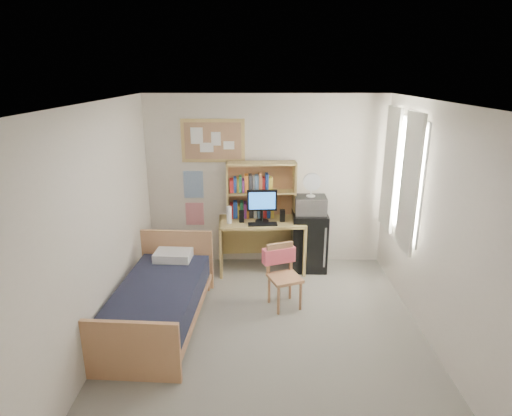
{
  "coord_description": "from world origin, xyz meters",
  "views": [
    {
      "loc": [
        -0.11,
        -4.22,
        2.88
      ],
      "look_at": [
        -0.14,
        1.2,
        1.16
      ],
      "focal_mm": 30.0,
      "sensor_mm": 36.0,
      "label": 1
    }
  ],
  "objects_px": {
    "monitor": "(262,207)",
    "speaker_left": "(242,216)",
    "microwave": "(310,205)",
    "bulletin_board": "(213,141)",
    "desk_chair": "(285,277)",
    "bed": "(159,306)",
    "desk_fan": "(311,186)",
    "speaker_right": "(282,216)",
    "mini_fridge": "(309,241)",
    "desk": "(262,245)"
  },
  "relations": [
    {
      "from": "monitor",
      "to": "speaker_right",
      "type": "height_order",
      "value": "monitor"
    },
    {
      "from": "bulletin_board",
      "to": "desk_fan",
      "type": "relative_size",
      "value": 2.91
    },
    {
      "from": "speaker_left",
      "to": "desk_chair",
      "type": "bearing_deg",
      "value": -64.02
    },
    {
      "from": "microwave",
      "to": "speaker_left",
      "type": "bearing_deg",
      "value": -172.55
    },
    {
      "from": "desk",
      "to": "monitor",
      "type": "height_order",
      "value": "monitor"
    },
    {
      "from": "bulletin_board",
      "to": "desk_chair",
      "type": "height_order",
      "value": "bulletin_board"
    },
    {
      "from": "desk",
      "to": "mini_fridge",
      "type": "bearing_deg",
      "value": 0.69
    },
    {
      "from": "microwave",
      "to": "desk_fan",
      "type": "distance_m",
      "value": 0.29
    },
    {
      "from": "speaker_right",
      "to": "microwave",
      "type": "relative_size",
      "value": 0.38
    },
    {
      "from": "microwave",
      "to": "desk",
      "type": "bearing_deg",
      "value": -176.18
    },
    {
      "from": "speaker_right",
      "to": "desk_fan",
      "type": "xyz_separation_m",
      "value": [
        0.42,
        0.08,
        0.43
      ]
    },
    {
      "from": "speaker_right",
      "to": "desk_fan",
      "type": "bearing_deg",
      "value": 6.62
    },
    {
      "from": "bulletin_board",
      "to": "speaker_left",
      "type": "distance_m",
      "value": 1.2
    },
    {
      "from": "bed",
      "to": "speaker_right",
      "type": "xyz_separation_m",
      "value": [
        1.52,
        1.51,
        0.62
      ]
    },
    {
      "from": "bulletin_board",
      "to": "bed",
      "type": "distance_m",
      "value": 2.55
    },
    {
      "from": "mini_fridge",
      "to": "microwave",
      "type": "height_order",
      "value": "microwave"
    },
    {
      "from": "bulletin_board",
      "to": "desk_chair",
      "type": "relative_size",
      "value": 1.15
    },
    {
      "from": "monitor",
      "to": "desk_fan",
      "type": "distance_m",
      "value": 0.78
    },
    {
      "from": "desk",
      "to": "bed",
      "type": "distance_m",
      "value": 1.98
    },
    {
      "from": "monitor",
      "to": "speaker_right",
      "type": "distance_m",
      "value": 0.33
    },
    {
      "from": "speaker_right",
      "to": "speaker_left",
      "type": "bearing_deg",
      "value": -180.0
    },
    {
      "from": "desk_chair",
      "to": "desk_fan",
      "type": "xyz_separation_m",
      "value": [
        0.43,
        1.14,
        0.9
      ]
    },
    {
      "from": "desk",
      "to": "speaker_left",
      "type": "xyz_separation_m",
      "value": [
        -0.3,
        -0.08,
        0.48
      ]
    },
    {
      "from": "mini_fridge",
      "to": "speaker_right",
      "type": "bearing_deg",
      "value": -166.04
    },
    {
      "from": "bulletin_board",
      "to": "desk_fan",
      "type": "bearing_deg",
      "value": -11.15
    },
    {
      "from": "monitor",
      "to": "desk_fan",
      "type": "height_order",
      "value": "desk_fan"
    },
    {
      "from": "desk",
      "to": "mini_fridge",
      "type": "height_order",
      "value": "mini_fridge"
    },
    {
      "from": "desk",
      "to": "mini_fridge",
      "type": "relative_size",
      "value": 1.43
    },
    {
      "from": "bulletin_board",
      "to": "bed",
      "type": "height_order",
      "value": "bulletin_board"
    },
    {
      "from": "bulletin_board",
      "to": "bed",
      "type": "relative_size",
      "value": 0.5
    },
    {
      "from": "speaker_left",
      "to": "microwave",
      "type": "relative_size",
      "value": 0.38
    },
    {
      "from": "desk_chair",
      "to": "microwave",
      "type": "relative_size",
      "value": 1.8
    },
    {
      "from": "bulletin_board",
      "to": "desk_chair",
      "type": "distance_m",
      "value": 2.31
    },
    {
      "from": "desk_chair",
      "to": "speaker_left",
      "type": "height_order",
      "value": "speaker_left"
    },
    {
      "from": "speaker_right",
      "to": "desk_fan",
      "type": "height_order",
      "value": "desk_fan"
    },
    {
      "from": "monitor",
      "to": "speaker_left",
      "type": "height_order",
      "value": "monitor"
    },
    {
      "from": "desk_chair",
      "to": "monitor",
      "type": "bearing_deg",
      "value": 84.02
    },
    {
      "from": "mini_fridge",
      "to": "bed",
      "type": "height_order",
      "value": "mini_fridge"
    },
    {
      "from": "bed",
      "to": "desk_fan",
      "type": "xyz_separation_m",
      "value": [
        1.94,
        1.58,
        1.05
      ]
    },
    {
      "from": "monitor",
      "to": "speaker_right",
      "type": "relative_size",
      "value": 2.66
    },
    {
      "from": "bulletin_board",
      "to": "speaker_left",
      "type": "relative_size",
      "value": 5.46
    },
    {
      "from": "monitor",
      "to": "microwave",
      "type": "xyz_separation_m",
      "value": [
        0.72,
        0.1,
        -0.01
      ]
    },
    {
      "from": "bulletin_board",
      "to": "speaker_right",
      "type": "bearing_deg",
      "value": -19.36
    },
    {
      "from": "desk_chair",
      "to": "mini_fridge",
      "type": "xyz_separation_m",
      "value": [
        0.43,
        1.16,
        0.03
      ]
    },
    {
      "from": "desk_chair",
      "to": "bed",
      "type": "xyz_separation_m",
      "value": [
        -1.51,
        -0.45,
        -0.15
      ]
    },
    {
      "from": "desk",
      "to": "microwave",
      "type": "xyz_separation_m",
      "value": [
        0.72,
        0.04,
        0.62
      ]
    },
    {
      "from": "speaker_right",
      "to": "desk",
      "type": "bearing_deg",
      "value": 168.69
    },
    {
      "from": "speaker_left",
      "to": "desk_fan",
      "type": "distance_m",
      "value": 1.11
    },
    {
      "from": "bulletin_board",
      "to": "monitor",
      "type": "bearing_deg",
      "value": -27.62
    },
    {
      "from": "microwave",
      "to": "desk_chair",
      "type": "bearing_deg",
      "value": -109.83
    }
  ]
}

